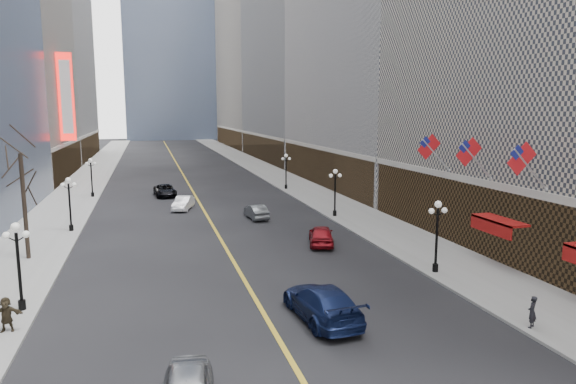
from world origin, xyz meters
TOP-DOWN VIEW (x-y plane):
  - sidewalk_east at (14.00, 70.00)m, footprint 6.00×230.00m
  - sidewalk_west at (-14.00, 70.00)m, footprint 6.00×230.00m
  - lane_line at (0.00, 80.00)m, footprint 0.25×200.00m
  - bldg_east_c at (29.88, 106.00)m, footprint 26.60×40.60m
  - bldg_east_d at (29.90, 149.00)m, footprint 26.60×46.60m
  - streetlamp_east_1 at (11.80, 30.00)m, footprint 1.26×0.44m
  - streetlamp_east_2 at (11.80, 48.00)m, footprint 1.26×0.44m
  - streetlamp_east_3 at (11.80, 66.00)m, footprint 1.26×0.44m
  - streetlamp_west_1 at (-11.80, 30.00)m, footprint 1.26×0.44m
  - streetlamp_west_2 at (-11.80, 48.00)m, footprint 1.26×0.44m
  - streetlamp_west_3 at (-11.80, 66.00)m, footprint 1.26×0.44m
  - flag_3 at (15.31, 27.00)m, footprint 2.87×0.12m
  - flag_4 at (15.31, 32.00)m, footprint 2.87×0.12m
  - flag_5 at (15.31, 37.00)m, footprint 2.87×0.12m
  - awning_c at (16.11, 30.00)m, footprint 1.40×4.00m
  - theatre_marquee at (-15.88, 80.00)m, footprint 2.00×0.55m
  - tree_west_far at (-13.50, 40.00)m, footprint 3.60×3.60m
  - car_nb_mid at (-2.00, 55.73)m, footprint 2.67×4.46m
  - car_nb_far at (-3.52, 64.89)m, footprint 2.75×5.23m
  - car_sb_near at (2.61, 25.17)m, footprint 2.88×6.11m
  - car_sb_mid at (7.19, 38.61)m, footprint 2.98×4.78m
  - car_sb_far at (4.38, 49.36)m, footprint 1.76×4.18m
  - ped_ne_corner at (11.60, 21.35)m, footprint 0.69×0.64m
  - ped_west_far at (-11.86, 27.33)m, footprint 1.52×0.52m

SIDE VIEW (x-z plane):
  - lane_line at x=0.00m, z-range 0.00..0.02m
  - sidewalk_east at x=14.00m, z-range 0.00..0.15m
  - sidewalk_west at x=-14.00m, z-range 0.00..0.15m
  - car_sb_far at x=4.38m, z-range 0.00..1.34m
  - car_nb_mid at x=-2.00m, z-range 0.00..1.39m
  - car_nb_far at x=-3.52m, z-range 0.00..1.40m
  - car_sb_mid at x=7.19m, z-range 0.00..1.52m
  - car_sb_near at x=2.61m, z-range 0.00..1.72m
  - ped_ne_corner at x=11.60m, z-range 0.15..1.67m
  - ped_west_far at x=-11.86m, z-range 0.15..1.77m
  - streetlamp_east_1 at x=11.80m, z-range 0.64..5.16m
  - streetlamp_east_2 at x=11.80m, z-range 0.64..5.16m
  - streetlamp_east_3 at x=11.80m, z-range 0.64..5.16m
  - streetlamp_west_1 at x=-11.80m, z-range 0.64..5.16m
  - streetlamp_west_2 at x=-11.80m, z-range 0.64..5.16m
  - streetlamp_west_3 at x=-11.80m, z-range 0.64..5.16m
  - awning_c at x=16.11m, z-range 2.62..3.54m
  - tree_west_far at x=-13.50m, z-range 2.28..10.20m
  - flag_3 at x=15.31m, z-range 5.85..8.72m
  - flag_4 at x=15.31m, z-range 5.85..8.72m
  - flag_5 at x=15.31m, z-range 5.85..8.72m
  - theatre_marquee at x=-15.88m, z-range 6.00..18.00m
  - bldg_east_c at x=29.88m, z-range -0.22..48.58m
  - bldg_east_d at x=29.90m, z-range -0.23..62.57m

